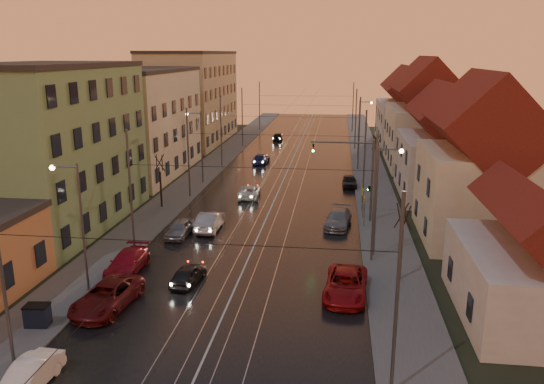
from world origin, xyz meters
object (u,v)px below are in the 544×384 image
at_px(parked_left_3, 180,228).
at_px(driving_car_4, 278,137).
at_px(parked_left_0, 28,377).
at_px(driving_car_2, 249,192).
at_px(parked_right_0, 346,285).
at_px(driving_car_0, 188,274).
at_px(parked_right_1, 338,219).
at_px(driving_car_1, 210,221).
at_px(street_lamp_2, 199,140).
at_px(driving_car_3, 261,159).
at_px(street_lamp_0, 77,215).
at_px(parked_left_2, 127,262).
at_px(dumpster, 38,316).
at_px(traffic_light_mast, 360,170).
at_px(parked_left_1, 107,296).
at_px(street_lamp_3, 361,124).
at_px(parked_right_2, 350,181).
at_px(street_lamp_1, 381,191).

bearing_deg(parked_left_3, driving_car_4, 90.37).
relative_size(driving_car_4, parked_left_0, 1.04).
height_order(driving_car_2, parked_right_0, parked_right_0).
height_order(driving_car_0, parked_right_1, parked_right_1).
xyz_separation_m(driving_car_1, parked_left_0, (-2.73, -21.91, -0.13)).
distance_m(driving_car_4, parked_left_3, 48.07).
xyz_separation_m(street_lamp_2, parked_right_1, (15.36, -13.52, -4.20)).
bearing_deg(driving_car_3, street_lamp_0, 84.14).
bearing_deg(street_lamp_2, driving_car_0, -77.00).
distance_m(parked_left_2, parked_left_3, 7.44).
distance_m(street_lamp_2, dumpster, 32.79).
xyz_separation_m(traffic_light_mast, parked_left_1, (-14.71, -17.93, -3.86)).
bearing_deg(street_lamp_2, driving_car_1, -72.58).
bearing_deg(parked_left_3, street_lamp_3, 68.63).
relative_size(parked_left_0, parked_right_2, 1.02).
xyz_separation_m(street_lamp_3, traffic_light_mast, (-1.11, -28.00, -0.29)).
bearing_deg(dumpster, parked_right_0, 14.35).
bearing_deg(parked_right_0, street_lamp_1, 75.04).
height_order(street_lamp_0, parked_left_1, street_lamp_0).
xyz_separation_m(street_lamp_1, parked_left_3, (-15.30, 2.51, -4.23)).
height_order(driving_car_0, driving_car_1, driving_car_1).
relative_size(parked_right_0, parked_right_1, 1.12).
distance_m(street_lamp_2, parked_right_2, 17.09).
bearing_deg(parked_right_1, parked_right_0, -79.83).
height_order(street_lamp_0, parked_right_0, street_lamp_0).
distance_m(street_lamp_2, parked_right_0, 31.29).
bearing_deg(driving_car_3, parked_left_0, 88.11).
relative_size(street_lamp_3, parked_left_1, 1.50).
distance_m(traffic_light_mast, parked_left_1, 23.51).
distance_m(driving_car_2, driving_car_4, 35.87).
bearing_deg(parked_right_2, parked_right_0, -93.01).
bearing_deg(street_lamp_1, dumpster, -145.95).
distance_m(street_lamp_1, dumpster, 22.75).
bearing_deg(parked_right_0, street_lamp_0, -170.68).
bearing_deg(dumpster, parked_right_1, 44.89).
relative_size(street_lamp_1, driving_car_0, 2.23).
distance_m(street_lamp_1, parked_left_2, 17.88).
height_order(driving_car_4, parked_right_1, parked_right_1).
bearing_deg(parked_right_0, driving_car_1, 139.33).
bearing_deg(traffic_light_mast, parked_left_3, -158.86).
xyz_separation_m(driving_car_1, parked_left_3, (-2.00, -1.85, -0.10)).
bearing_deg(street_lamp_3, parked_right_0, -93.14).
height_order(street_lamp_2, parked_left_2, street_lamp_2).
bearing_deg(street_lamp_1, driving_car_4, 104.37).
bearing_deg(driving_car_1, dumpster, 73.74).
relative_size(driving_car_1, driving_car_2, 1.05).
relative_size(driving_car_2, dumpster, 3.65).
bearing_deg(driving_car_3, driving_car_1, 91.02).
relative_size(parked_left_0, parked_left_1, 0.71).
height_order(parked_left_3, parked_right_0, parked_right_0).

